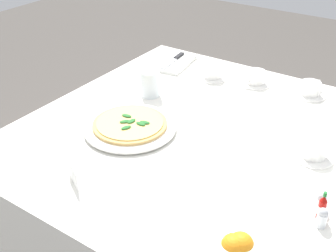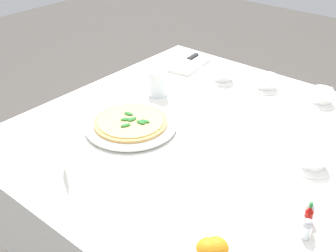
# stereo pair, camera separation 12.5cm
# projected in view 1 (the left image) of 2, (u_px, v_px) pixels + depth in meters

# --- Properties ---
(dining_table) EXTENTS (1.19, 1.19, 0.72)m
(dining_table) POSITION_uv_depth(u_px,v_px,m) (204.00, 161.00, 1.48)
(dining_table) COLOR white
(dining_table) RESTS_ON ground_plane
(pizza_plate) EXTENTS (0.31, 0.31, 0.02)m
(pizza_plate) POSITION_uv_depth(u_px,v_px,m) (130.00, 127.00, 1.42)
(pizza_plate) COLOR white
(pizza_plate) RESTS_ON dining_table
(pizza) EXTENTS (0.25, 0.25, 0.02)m
(pizza) POSITION_uv_depth(u_px,v_px,m) (130.00, 124.00, 1.41)
(pizza) COLOR #DBAD60
(pizza) RESTS_ON pizza_plate
(coffee_cup_back_corner) EXTENTS (0.13, 0.13, 0.07)m
(coffee_cup_back_corner) POSITION_uv_depth(u_px,v_px,m) (314.00, 149.00, 1.27)
(coffee_cup_back_corner) COLOR white
(coffee_cup_back_corner) RESTS_ON dining_table
(coffee_cup_center_back) EXTENTS (0.13, 0.13, 0.06)m
(coffee_cup_center_back) POSITION_uv_depth(u_px,v_px,m) (310.00, 89.00, 1.63)
(coffee_cup_center_back) COLOR white
(coffee_cup_center_back) RESTS_ON dining_table
(coffee_cup_far_left) EXTENTS (0.13, 0.13, 0.06)m
(coffee_cup_far_left) POSITION_uv_depth(u_px,v_px,m) (256.00, 78.00, 1.72)
(coffee_cup_far_left) COLOR white
(coffee_cup_far_left) RESTS_ON dining_table
(coffee_cup_right_edge) EXTENTS (0.13, 0.13, 0.07)m
(coffee_cup_right_edge) POSITION_uv_depth(u_px,v_px,m) (212.00, 71.00, 1.76)
(coffee_cup_right_edge) COLOR white
(coffee_cup_right_edge) RESTS_ON dining_table
(water_glass_left_edge) EXTENTS (0.07, 0.07, 0.10)m
(water_glass_left_edge) POSITION_uv_depth(u_px,v_px,m) (150.00, 85.00, 1.62)
(water_glass_left_edge) COLOR white
(water_glass_left_edge) RESTS_ON dining_table
(napkin_folded) EXTENTS (0.24, 0.16, 0.02)m
(napkin_folded) POSITION_uv_depth(u_px,v_px,m) (174.00, 62.00, 1.90)
(napkin_folded) COLOR white
(napkin_folded) RESTS_ON dining_table
(dinner_knife) EXTENTS (0.20, 0.04, 0.01)m
(dinner_knife) POSITION_uv_depth(u_px,v_px,m) (174.00, 60.00, 1.89)
(dinner_knife) COLOR silver
(dinner_knife) RESTS_ON napkin_folded
(citrus_bowl) EXTENTS (0.15, 0.15, 0.07)m
(citrus_bowl) POSITION_uv_depth(u_px,v_px,m) (234.00, 249.00, 0.94)
(citrus_bowl) COLOR white
(citrus_bowl) RESTS_ON dining_table
(hot_sauce_bottle) EXTENTS (0.02, 0.02, 0.08)m
(hot_sauce_bottle) POSITION_uv_depth(u_px,v_px,m) (322.00, 207.00, 1.05)
(hot_sauce_bottle) COLOR #B7140F
(hot_sauce_bottle) RESTS_ON dining_table
(salt_shaker) EXTENTS (0.03, 0.03, 0.06)m
(salt_shaker) POSITION_uv_depth(u_px,v_px,m) (322.00, 218.00, 1.03)
(salt_shaker) COLOR white
(salt_shaker) RESTS_ON dining_table
(pepper_shaker) EXTENTS (0.03, 0.03, 0.06)m
(pepper_shaker) POSITION_uv_depth(u_px,v_px,m) (321.00, 202.00, 1.08)
(pepper_shaker) COLOR white
(pepper_shaker) RESTS_ON dining_table
(menu_card) EXTENTS (0.05, 0.08, 0.06)m
(menu_card) POSITION_uv_depth(u_px,v_px,m) (73.00, 175.00, 1.17)
(menu_card) COLOR white
(menu_card) RESTS_ON dining_table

